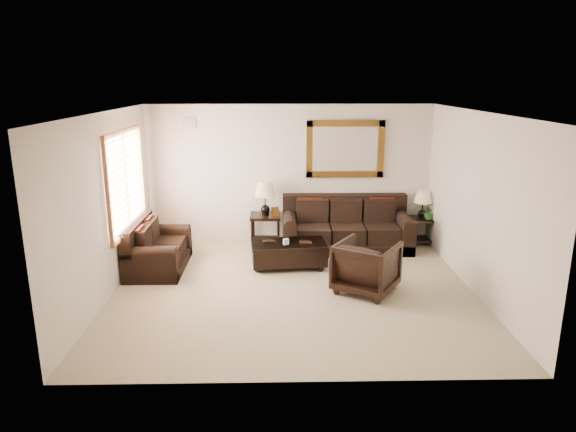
{
  "coord_description": "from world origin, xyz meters",
  "views": [
    {
      "loc": [
        -0.25,
        -7.37,
        3.15
      ],
      "look_at": [
        -0.07,
        0.6,
        1.02
      ],
      "focal_mm": 32.0,
      "sensor_mm": 36.0,
      "label": 1
    }
  ],
  "objects_px": {
    "sofa": "(346,230)",
    "coffee_table": "(289,252)",
    "end_table_left": "(265,205)",
    "end_table_right": "(422,210)",
    "armchair": "(367,264)",
    "loveseat": "(155,251)"
  },
  "relations": [
    {
      "from": "end_table_right",
      "to": "coffee_table",
      "type": "height_order",
      "value": "end_table_right"
    },
    {
      "from": "coffee_table",
      "to": "armchair",
      "type": "relative_size",
      "value": 1.55
    },
    {
      "from": "coffee_table",
      "to": "loveseat",
      "type": "bearing_deg",
      "value": 175.57
    },
    {
      "from": "sofa",
      "to": "end_table_right",
      "type": "relative_size",
      "value": 2.24
    },
    {
      "from": "loveseat",
      "to": "armchair",
      "type": "height_order",
      "value": "armchair"
    },
    {
      "from": "armchair",
      "to": "end_table_right",
      "type": "bearing_deg",
      "value": -90.16
    },
    {
      "from": "end_table_left",
      "to": "end_table_right",
      "type": "distance_m",
      "value": 3.05
    },
    {
      "from": "loveseat",
      "to": "end_table_right",
      "type": "height_order",
      "value": "end_table_right"
    },
    {
      "from": "coffee_table",
      "to": "end_table_right",
      "type": "bearing_deg",
      "value": 19.04
    },
    {
      "from": "armchair",
      "to": "coffee_table",
      "type": "bearing_deg",
      "value": -10.9
    },
    {
      "from": "loveseat",
      "to": "armchair",
      "type": "bearing_deg",
      "value": -107.05
    },
    {
      "from": "loveseat",
      "to": "end_table_left",
      "type": "relative_size",
      "value": 1.19
    },
    {
      "from": "end_table_left",
      "to": "armchair",
      "type": "xyz_separation_m",
      "value": [
        1.58,
        -2.24,
        -0.39
      ]
    },
    {
      "from": "end_table_left",
      "to": "end_table_right",
      "type": "height_order",
      "value": "end_table_left"
    },
    {
      "from": "sofa",
      "to": "coffee_table",
      "type": "height_order",
      "value": "sofa"
    },
    {
      "from": "sofa",
      "to": "armchair",
      "type": "relative_size",
      "value": 2.77
    },
    {
      "from": "loveseat",
      "to": "end_table_left",
      "type": "xyz_separation_m",
      "value": [
        1.87,
        1.19,
        0.52
      ]
    },
    {
      "from": "end_table_right",
      "to": "sofa",
      "type": "bearing_deg",
      "value": -172.82
    },
    {
      "from": "end_table_left",
      "to": "sofa",
      "type": "bearing_deg",
      "value": -5.34
    },
    {
      "from": "sofa",
      "to": "coffee_table",
      "type": "relative_size",
      "value": 1.79
    },
    {
      "from": "coffee_table",
      "to": "armchair",
      "type": "xyz_separation_m",
      "value": [
        1.16,
        -1.09,
        0.16
      ]
    },
    {
      "from": "loveseat",
      "to": "end_table_right",
      "type": "relative_size",
      "value": 1.4
    }
  ]
}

